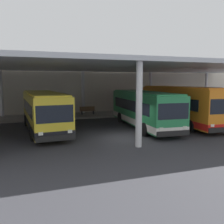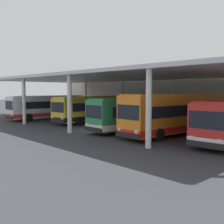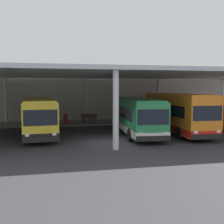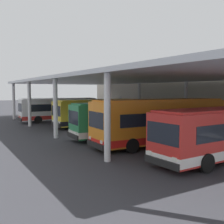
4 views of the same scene
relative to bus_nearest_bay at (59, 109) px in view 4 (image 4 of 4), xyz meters
name	(u,v)px [view 4 (image 4 of 4)]	position (x,y,z in m)	size (l,w,h in m)	color
ground_plane	(82,136)	(12.50, -2.31, -1.66)	(200.00, 200.00, 0.00)	#333338
platform_kerb	(174,126)	(12.50, 9.44, -1.57)	(42.00, 4.50, 0.18)	gray
station_building_facade	(195,98)	(12.50, 12.69, 1.63)	(48.00, 1.60, 6.58)	beige
canopy_shelter	(130,80)	(12.50, 3.19, 3.63)	(40.00, 17.00, 5.55)	silver
bus_nearest_bay	(59,109)	(0.00, 0.00, 0.00)	(2.89, 10.58, 3.17)	white
bus_second_bay	(97,112)	(7.25, 2.11, 0.00)	(3.26, 10.68, 3.17)	yellow
bus_middle_bay	(129,119)	(15.63, 0.89, 0.00)	(3.18, 10.66, 3.17)	#28844C
bus_far_bay	(161,121)	(19.62, 1.21, 0.19)	(2.98, 11.41, 3.57)	orange
bus_departing	(224,132)	(24.94, 1.65, 0.00)	(3.04, 10.63, 3.17)	red
bench_waiting	(176,121)	(12.63, 9.51, -0.99)	(1.80, 0.45, 0.92)	brown
trash_bin	(158,119)	(9.88, 9.26, -0.98)	(0.52, 0.52, 0.98)	maroon
banner_sign	(121,106)	(2.19, 8.63, 0.32)	(0.70, 0.12, 3.20)	#B2B2B7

